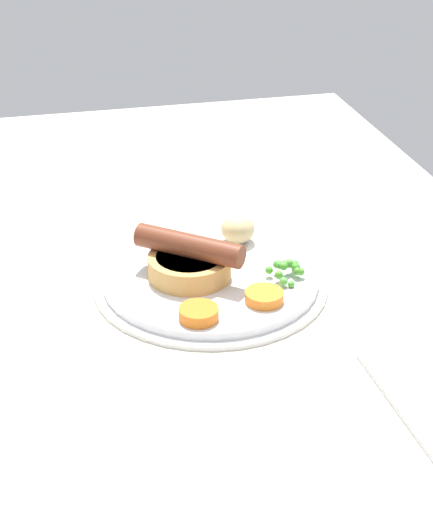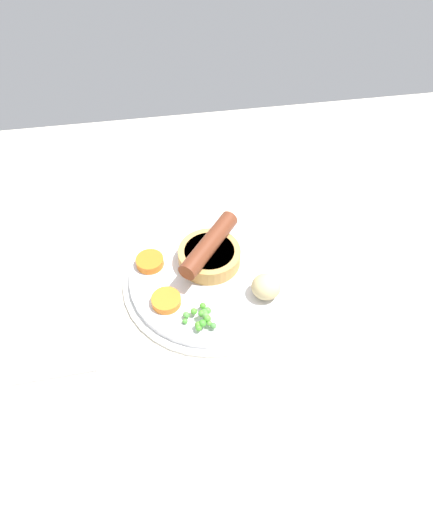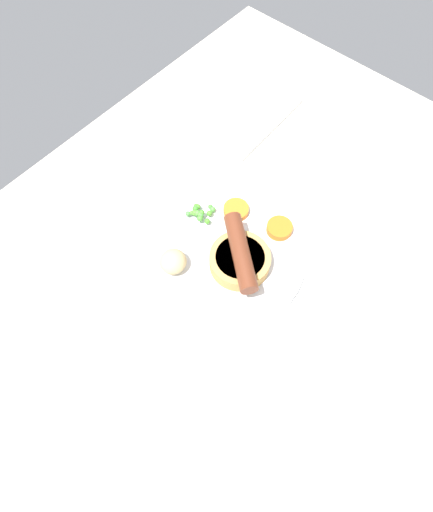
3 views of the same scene
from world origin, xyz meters
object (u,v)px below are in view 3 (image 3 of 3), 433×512
dinner_plate (228,258)px  fork (270,127)px  potato_chunk_0 (173,262)px  carrot_slice_1 (279,228)px  sausage_pudding (240,258)px  pea_pile (200,212)px  carrot_slice_0 (236,210)px

dinner_plate → fork: size_ratio=1.38×
potato_chunk_0 → carrot_slice_1: size_ratio=1.00×
sausage_pudding → carrot_slice_1: 8.51cm
pea_pile → fork: size_ratio=0.23×
sausage_pudding → potato_chunk_0: (-6.49, 6.90, -0.30)cm
fork → dinner_plate: bearing=-157.6°
pea_pile → carrot_slice_0: pea_pile is taller
pea_pile → carrot_slice_1: (5.84, -10.68, -0.40)cm
dinner_plate → carrot_slice_1: size_ratio=6.39×
pea_pile → fork: pea_pile is taller
sausage_pudding → carrot_slice_1: (8.36, -0.85, -1.31)cm
carrot_slice_1 → fork: 22.05cm
dinner_plate → potato_chunk_0: 8.39cm
carrot_slice_1 → fork: (16.63, 14.37, -1.71)cm
potato_chunk_0 → carrot_slice_0: size_ratio=1.00×
sausage_pudding → potato_chunk_0: sausage_pudding is taller
carrot_slice_1 → fork: carrot_slice_1 is taller
dinner_plate → sausage_pudding: size_ratio=2.30×
pea_pile → carrot_slice_0: (4.18, -3.62, -0.47)cm
fork → sausage_pudding: bearing=-153.5°
dinner_plate → carrot_slice_1: 8.98cm
dinner_plate → fork: (24.93, 11.26, -0.27)cm
carrot_slice_0 → fork: (18.30, 7.31, -1.64)cm
dinner_plate → potato_chunk_0: (-6.55, 4.64, 2.45)cm
pea_pile → carrot_slice_0: bearing=-40.9°
pea_pile → potato_chunk_0: size_ratio=1.07×
carrot_slice_0 → dinner_plate: bearing=-149.2°
dinner_plate → carrot_slice_0: 7.84cm
sausage_pudding → potato_chunk_0: size_ratio=2.77×
sausage_pudding → pea_pile: bearing=24.6°
dinner_plate → carrot_slice_0: bearing=30.8°
pea_pile → potato_chunk_0: (-9.00, -2.94, 0.61)cm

